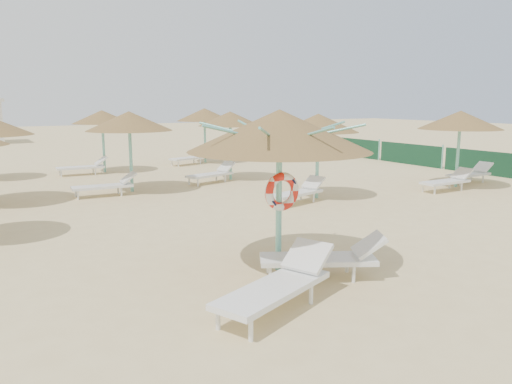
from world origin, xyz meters
TOP-DOWN VIEW (x-y plane):
  - ground at (0.00, 0.00)m, footprint 120.00×120.00m
  - main_palapa at (-0.09, 0.35)m, footprint 3.25×3.25m
  - lounger_main_a at (-1.06, -1.13)m, footprint 2.37×1.49m
  - lounger_main_b at (0.39, -0.42)m, footprint 2.20×1.60m
  - palapa_field at (1.77, 10.04)m, footprint 19.78×14.07m
  - windbreak_fence at (14.00, 9.96)m, footprint 0.08×19.84m

SIDE VIEW (x-z plane):
  - ground at x=0.00m, z-range 0.00..0.00m
  - lounger_main_b at x=0.39m, z-range -0.02..0.76m
  - lounger_main_a at x=-1.06m, z-range -0.02..0.81m
  - windbreak_fence at x=14.00m, z-range -0.05..1.05m
  - palapa_field at x=1.77m, z-range 0.96..3.68m
  - main_palapa at x=-0.09m, z-range 1.08..3.99m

